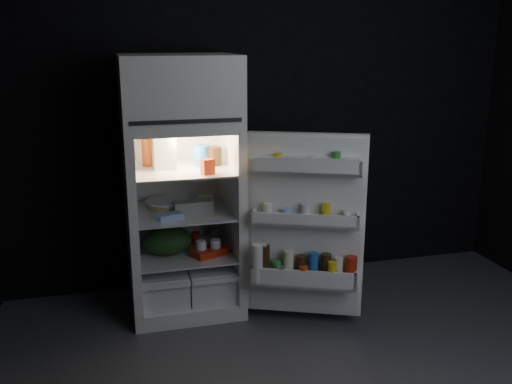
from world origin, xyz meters
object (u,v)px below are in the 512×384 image
object	(u,v)px
fridge_door	(305,230)
milk_jug	(164,151)
yogurt_tray	(210,252)
refrigerator	(181,177)
egg_carton	(193,206)

from	to	relation	value
fridge_door	milk_jug	distance (m)	1.08
fridge_door	yogurt_tray	distance (m)	0.71
refrigerator	yogurt_tray	world-z (taller)	refrigerator
fridge_door	egg_carton	bearing A→B (deg)	144.97
milk_jug	egg_carton	size ratio (longest dim) A/B	0.89
refrigerator	yogurt_tray	bearing A→B (deg)	-45.66
milk_jug	yogurt_tray	distance (m)	0.76
fridge_door	yogurt_tray	size ratio (longest dim) A/B	4.98
milk_jug	egg_carton	world-z (taller)	milk_jug
refrigerator	egg_carton	bearing A→B (deg)	-45.40
refrigerator	egg_carton	distance (m)	0.22
refrigerator	fridge_door	bearing A→B (deg)	-36.16
egg_carton	yogurt_tray	xyz separation A→B (m)	(0.09, -0.10, -0.31)
yogurt_tray	milk_jug	bearing A→B (deg)	127.81
egg_carton	yogurt_tray	world-z (taller)	egg_carton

